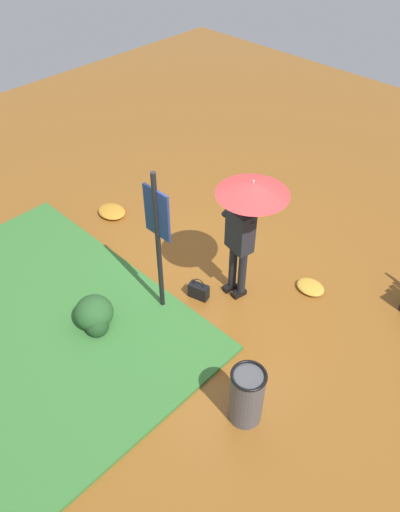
% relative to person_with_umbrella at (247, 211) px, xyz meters
% --- Properties ---
extents(ground_plane, '(18.00, 18.00, 0.00)m').
position_rel_person_with_umbrella_xyz_m(ground_plane, '(-0.25, -0.26, -1.55)').
color(ground_plane, brown).
extents(grass_verge, '(4.80, 4.00, 0.05)m').
position_rel_person_with_umbrella_xyz_m(grass_verge, '(-1.69, -2.78, -1.53)').
color(grass_verge, '#387533').
rests_on(grass_verge, ground_plane).
extents(person_with_umbrella, '(0.96, 0.96, 2.04)m').
position_rel_person_with_umbrella_xyz_m(person_with_umbrella, '(0.00, 0.00, 0.00)').
color(person_with_umbrella, black).
rests_on(person_with_umbrella, ground_plane).
extents(info_sign_post, '(0.44, 0.07, 2.30)m').
position_rel_person_with_umbrella_xyz_m(info_sign_post, '(-0.65, -0.99, -0.11)').
color(info_sign_post, black).
rests_on(info_sign_post, ground_plane).
extents(handbag, '(0.33, 0.22, 0.37)m').
position_rel_person_with_umbrella_xyz_m(handbag, '(-0.40, -0.50, -1.42)').
color(handbag, black).
rests_on(handbag, ground_plane).
extents(trash_bin, '(0.42, 0.42, 0.83)m').
position_rel_person_with_umbrella_xyz_m(trash_bin, '(1.36, -1.52, -1.13)').
color(trash_bin, '#4C4C51').
rests_on(trash_bin, ground_plane).
extents(shrub_cluster, '(0.59, 0.54, 0.48)m').
position_rel_person_with_umbrella_xyz_m(shrub_cluster, '(-1.05, -1.91, -1.32)').
color(shrub_cluster, '#285628').
rests_on(shrub_cluster, ground_plane).
extents(leaf_pile_near_person, '(0.55, 0.44, 0.12)m').
position_rel_person_with_umbrella_xyz_m(leaf_pile_near_person, '(-2.97, -0.11, -1.49)').
color(leaf_pile_near_person, '#C68428').
rests_on(leaf_pile_near_person, ground_plane).
extents(leaf_pile_by_bench, '(0.44, 0.35, 0.10)m').
position_rel_person_with_umbrella_xyz_m(leaf_pile_by_bench, '(0.71, 0.80, -1.50)').
color(leaf_pile_by_bench, gold).
rests_on(leaf_pile_by_bench, ground_plane).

